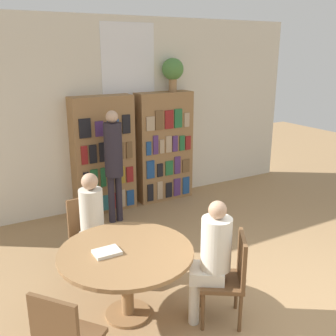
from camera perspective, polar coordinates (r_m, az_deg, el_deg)
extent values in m
plane|color=#9E7A51|center=(4.20, 17.99, -20.64)|extent=(16.00, 16.00, 0.00)
cube|color=beige|center=(6.49, -5.69, 7.88)|extent=(6.40, 0.06, 3.00)
cube|color=white|center=(6.38, -5.78, 15.40)|extent=(0.90, 0.01, 1.10)
cube|color=olive|center=(6.23, -9.37, 1.89)|extent=(0.97, 0.32, 1.83)
cube|color=navy|center=(6.19, -11.62, -5.38)|extent=(0.10, 0.02, 0.27)
cube|color=olive|center=(6.23, -10.36, -5.07)|extent=(0.08, 0.02, 0.29)
cube|color=#2D707A|center=(6.28, -9.11, -5.02)|extent=(0.11, 0.02, 0.25)
cube|color=maroon|center=(6.33, -7.95, -4.76)|extent=(0.10, 0.02, 0.26)
cube|color=tan|center=(6.38, -6.68, -4.39)|extent=(0.10, 0.02, 0.29)
cube|color=navy|center=(6.44, -5.47, -4.31)|extent=(0.12, 0.02, 0.25)
cube|color=black|center=(6.06, -11.77, -1.85)|extent=(0.08, 0.02, 0.27)
cube|color=#236638|center=(6.09, -10.65, -1.56)|extent=(0.12, 0.02, 0.30)
cube|color=#236638|center=(6.14, -9.37, -1.33)|extent=(0.08, 0.02, 0.30)
cube|color=brown|center=(6.19, -8.07, -1.14)|extent=(0.13, 0.02, 0.30)
cube|color=olive|center=(6.25, -6.74, -1.03)|extent=(0.11, 0.02, 0.27)
cube|color=maroon|center=(6.30, -5.55, -0.93)|extent=(0.11, 0.02, 0.25)
cube|color=maroon|center=(5.94, -12.03, 1.82)|extent=(0.10, 0.02, 0.28)
cube|color=black|center=(5.98, -10.83, 1.99)|extent=(0.11, 0.02, 0.28)
cube|color=black|center=(6.03, -9.41, 2.28)|extent=(0.12, 0.02, 0.30)
cube|color=maroon|center=(6.08, -8.24, 2.22)|extent=(0.11, 0.02, 0.25)
cube|color=brown|center=(6.13, -7.01, 2.43)|extent=(0.13, 0.02, 0.26)
cube|color=brown|center=(6.20, -5.63, 2.62)|extent=(0.10, 0.02, 0.26)
cube|color=black|center=(5.86, -11.96, 5.65)|extent=(0.18, 0.02, 0.28)
cube|color=#4C2D6B|center=(5.94, -9.95, 5.62)|extent=(0.13, 0.02, 0.23)
cube|color=navy|center=(6.02, -7.96, 5.90)|extent=(0.18, 0.02, 0.24)
cube|color=black|center=(6.09, -6.07, 6.35)|extent=(0.13, 0.02, 0.29)
cube|color=olive|center=(6.67, -0.60, 3.11)|extent=(0.97, 0.32, 1.83)
cube|color=black|center=(6.58, -2.57, -3.60)|extent=(0.11, 0.02, 0.29)
cube|color=tan|center=(6.65, -1.19, -3.26)|extent=(0.10, 0.02, 0.31)
cube|color=black|center=(6.74, 0.13, -3.21)|extent=(0.12, 0.02, 0.26)
cube|color=#4C2D6B|center=(6.81, 1.32, -2.78)|extent=(0.13, 0.02, 0.31)
cube|color=navy|center=(6.90, 2.62, -2.54)|extent=(0.13, 0.02, 0.30)
cube|color=navy|center=(6.45, -2.55, -0.23)|extent=(0.14, 0.02, 0.30)
cube|color=black|center=(6.54, -1.17, -0.32)|extent=(0.10, 0.02, 0.22)
cube|color=#236638|center=(6.62, 0.17, 0.00)|extent=(0.14, 0.02, 0.25)
cube|color=#4C2D6B|center=(6.69, 1.37, 0.42)|extent=(0.11, 0.02, 0.30)
cube|color=brown|center=(6.79, 2.62, 0.33)|extent=(0.14, 0.02, 0.23)
cube|color=navy|center=(6.34, -2.81, 2.84)|extent=(0.09, 0.02, 0.22)
cube|color=#4C2D6B|center=(6.39, -1.81, 3.37)|extent=(0.09, 0.02, 0.31)
cube|color=tan|center=(6.45, -0.89, 3.14)|extent=(0.08, 0.02, 0.23)
cube|color=tan|center=(6.51, 0.09, 3.47)|extent=(0.10, 0.02, 0.28)
cube|color=#4C2D6B|center=(6.57, 1.03, 3.55)|extent=(0.09, 0.02, 0.27)
cube|color=#236638|center=(6.64, 2.05, 3.64)|extent=(0.09, 0.02, 0.26)
cube|color=maroon|center=(6.71, 2.91, 3.67)|extent=(0.10, 0.02, 0.24)
cube|color=tan|center=(6.27, -2.57, 6.44)|extent=(0.15, 0.02, 0.23)
cube|color=brown|center=(6.34, -1.30, 6.95)|extent=(0.14, 0.02, 0.31)
cube|color=maroon|center=(6.43, 0.16, 7.05)|extent=(0.15, 0.02, 0.30)
cube|color=#236638|center=(6.52, 1.49, 7.22)|extent=(0.14, 0.02, 0.31)
cube|color=tan|center=(6.61, 2.73, 7.00)|extent=(0.10, 0.02, 0.23)
cylinder|color=#997047|center=(6.59, 0.69, 11.99)|extent=(0.13, 0.13, 0.22)
sphere|color=#4C7F3D|center=(6.57, 0.70, 14.17)|extent=(0.35, 0.35, 0.35)
cylinder|color=olive|center=(4.13, -5.82, -20.22)|extent=(0.44, 0.44, 0.03)
cylinder|color=olive|center=(3.94, -5.97, -16.36)|extent=(0.12, 0.12, 0.64)
cylinder|color=olive|center=(3.77, -6.13, -12.06)|extent=(1.27, 1.27, 0.04)
cube|color=brown|center=(3.04, -16.22, -21.32)|extent=(0.28, 0.34, 0.45)
cube|color=brown|center=(4.63, -11.05, -10.33)|extent=(0.42, 0.42, 0.04)
cube|color=brown|center=(4.68, -12.04, -6.77)|extent=(0.40, 0.05, 0.45)
cylinder|color=brown|center=(4.65, -8.11, -13.09)|extent=(0.04, 0.04, 0.39)
cylinder|color=brown|center=(4.54, -12.13, -14.08)|extent=(0.04, 0.04, 0.39)
cylinder|color=brown|center=(4.92, -9.79, -11.35)|extent=(0.04, 0.04, 0.39)
cylinder|color=brown|center=(4.82, -13.59, -12.23)|extent=(0.04, 0.04, 0.39)
cube|color=brown|center=(3.87, 7.72, -15.97)|extent=(0.55, 0.55, 0.04)
cube|color=brown|center=(3.76, 10.67, -12.80)|extent=(0.25, 0.35, 0.45)
cylinder|color=brown|center=(3.85, 5.08, -20.04)|extent=(0.04, 0.04, 0.39)
cylinder|color=brown|center=(4.12, 4.97, -17.21)|extent=(0.04, 0.04, 0.39)
cylinder|color=brown|center=(3.87, 10.44, -20.00)|extent=(0.04, 0.04, 0.39)
cylinder|color=brown|center=(4.15, 9.89, -17.19)|extent=(0.04, 0.04, 0.39)
cube|color=beige|center=(4.47, -10.44, -10.14)|extent=(0.27, 0.33, 0.12)
cylinder|color=beige|center=(4.41, -11.05, -6.13)|extent=(0.26, 0.26, 0.50)
sphere|color=tan|center=(4.29, -11.30, -1.93)|extent=(0.18, 0.18, 0.18)
cylinder|color=beige|center=(4.54, -8.83, -13.61)|extent=(0.10, 0.10, 0.43)
cylinder|color=beige|center=(4.49, -10.56, -14.05)|extent=(0.10, 0.10, 0.43)
cube|color=silver|center=(3.82, 5.60, -14.96)|extent=(0.42, 0.41, 0.12)
cylinder|color=silver|center=(3.67, 7.01, -10.85)|extent=(0.28, 0.28, 0.50)
sphere|color=tan|center=(3.53, 7.21, -6.05)|extent=(0.17, 0.17, 0.17)
cylinder|color=silver|center=(3.91, 3.78, -18.98)|extent=(0.10, 0.10, 0.43)
cylinder|color=silver|center=(4.03, 3.78, -17.69)|extent=(0.10, 0.10, 0.43)
cylinder|color=#28232D|center=(5.92, -8.19, -4.53)|extent=(0.10, 0.10, 0.72)
cylinder|color=#28232D|center=(5.96, -7.13, -4.34)|extent=(0.10, 0.10, 0.72)
cylinder|color=#28232D|center=(5.71, -7.95, 2.63)|extent=(0.26, 0.26, 0.78)
sphere|color=tan|center=(5.61, -8.15, 7.38)|extent=(0.18, 0.18, 0.18)
cylinder|color=#28232D|center=(5.92, -8.24, 5.08)|extent=(0.07, 0.30, 0.07)
cube|color=silver|center=(3.72, -8.86, -11.97)|extent=(0.24, 0.18, 0.03)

